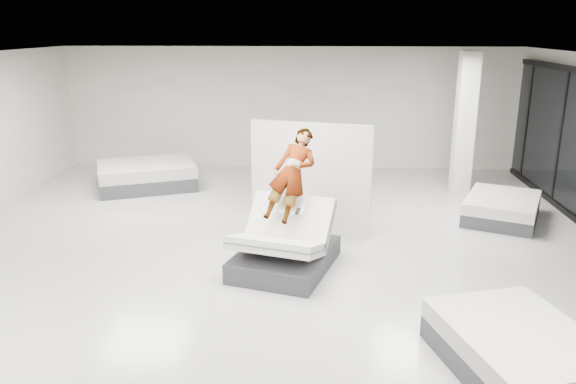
% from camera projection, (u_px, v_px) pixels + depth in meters
% --- Properties ---
extents(room, '(14.00, 14.04, 3.20)m').
position_uv_depth(room, '(262.00, 174.00, 8.27)').
color(room, '#BCBAB1').
rests_on(room, ground).
extents(hero_bed, '(1.78, 2.09, 1.18)m').
position_uv_depth(hero_bed, '(285.00, 247.00, 8.81)').
color(hero_bed, '#38383D').
rests_on(hero_bed, floor).
extents(person, '(0.99, 1.64, 1.19)m').
position_uv_depth(person, '(292.00, 192.00, 8.87)').
color(person, slate).
rests_on(person, hero_bed).
extents(remote, '(0.09, 0.15, 0.08)m').
position_uv_depth(remote, '(298.00, 211.00, 8.54)').
color(remote, black).
rests_on(remote, person).
extents(divider_panel, '(2.21, 0.69, 2.06)m').
position_uv_depth(divider_panel, '(310.00, 178.00, 10.25)').
color(divider_panel, silver).
rests_on(divider_panel, floor).
extents(flat_bed_right_far, '(1.88, 2.10, 0.48)m').
position_uv_depth(flat_bed_right_far, '(502.00, 208.00, 11.10)').
color(flat_bed_right_far, '#38383D').
rests_on(flat_bed_right_far, floor).
extents(flat_bed_right_near, '(1.89, 2.21, 0.52)m').
position_uv_depth(flat_bed_right_near, '(518.00, 351.00, 6.18)').
color(flat_bed_right_near, '#38383D').
rests_on(flat_bed_right_near, floor).
extents(flat_bed_left_far, '(2.63, 2.34, 0.60)m').
position_uv_depth(flat_bed_left_far, '(147.00, 175.00, 13.32)').
color(flat_bed_left_far, '#38383D').
rests_on(flat_bed_left_far, floor).
extents(column, '(0.40, 0.40, 3.20)m').
position_uv_depth(column, '(464.00, 126.00, 12.34)').
color(column, beige).
rests_on(column, floor).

